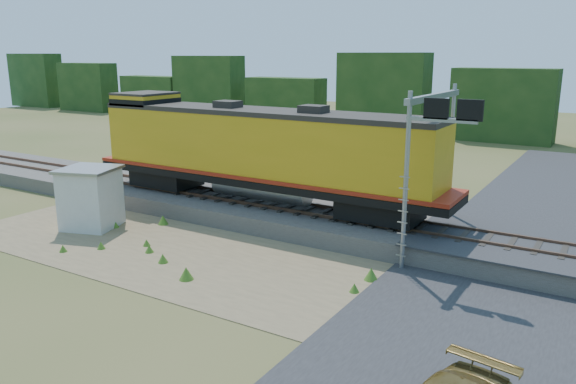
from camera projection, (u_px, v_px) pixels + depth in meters
The scene contains 10 objects.
ground at pixel (268, 277), 20.26m from camera, with size 140.00×140.00×0.00m, color #475123.
ballast at pixel (342, 224), 25.13m from camera, with size 70.00×5.00×0.80m, color slate.
rails at pixel (342, 214), 25.02m from camera, with size 70.00×1.54×0.16m.
dirt_shoulder at pixel (232, 262), 21.69m from camera, with size 26.00×8.00×0.03m, color #8C7754.
road at pixel (471, 312), 17.31m from camera, with size 7.00×66.00×0.86m.
tree_line_north at pixel (498, 108), 50.99m from camera, with size 130.00×3.00×6.50m.
weed_clumps at pixel (196, 258), 22.12m from camera, with size 15.00×6.20×0.56m, color #467421, non-canonical shape.
locomotive at pixel (256, 150), 26.77m from camera, with size 18.94×2.89×4.89m.
shed at pixel (91, 198), 25.70m from camera, with size 3.00×3.00×2.82m.
signal_gantry at pixel (436, 131), 21.38m from camera, with size 2.61×6.20×6.59m.
Camera 1 is at (10.50, -15.78, 7.83)m, focal length 35.00 mm.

